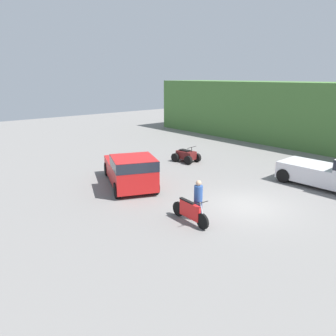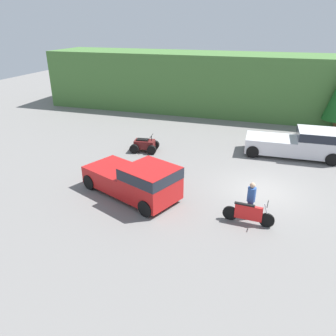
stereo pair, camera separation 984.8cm
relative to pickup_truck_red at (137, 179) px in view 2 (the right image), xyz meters
The scene contains 7 objects.
ground_plane 6.53m from the pickup_truck_red, 23.50° to the left, with size 80.00×80.00×0.00m, color slate.
hillside_backdrop 19.57m from the pickup_truck_red, 72.32° to the left, with size 44.00×6.00×5.48m.
pickup_truck_red is the anchor object (origin of this frame).
pickup_truck_second 11.56m from the pickup_truck_red, 45.99° to the left, with size 5.89×2.46×1.88m.
dirt_bike 5.59m from the pickup_truck_red, ahead, with size 2.26×0.60×1.14m.
quad_atv 6.48m from the pickup_truck_red, 108.33° to the left, with size 1.97×1.45×1.15m.
rider_person 5.56m from the pickup_truck_red, ahead, with size 0.47×0.47×1.78m.
Camera 2 is at (-0.04, -16.01, 8.15)m, focal length 35.00 mm.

